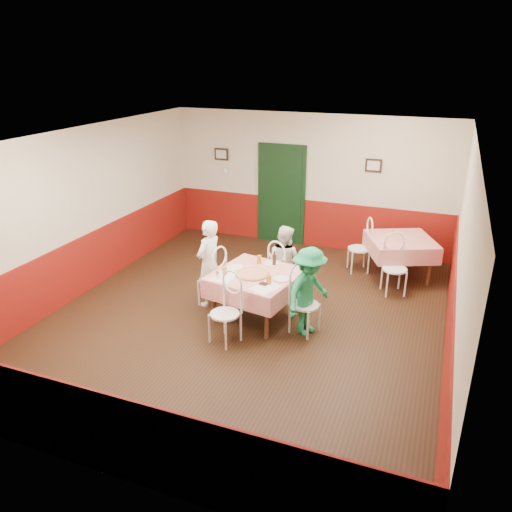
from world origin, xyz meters
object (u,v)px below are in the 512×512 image
(diner_far, at_px, (284,262))
(chair_second_a, at_px, (359,249))
(chair_near, at_px, (225,314))
(second_table, at_px, (399,258))
(glass_c, at_px, (259,259))
(wallet, at_px, (264,284))
(diner_right, at_px, (309,292))
(chair_left, at_px, (212,280))
(chair_right, at_px, (305,305))
(glass_a, at_px, (225,270))
(pizza, at_px, (252,274))
(beer_bottle, at_px, (274,259))
(glass_b, at_px, (269,280))
(main_table, at_px, (256,296))
(chair_second_b, at_px, (395,269))
(diner_left, at_px, (209,263))

(diner_far, bearing_deg, chair_second_a, -109.67)
(chair_near, bearing_deg, second_table, 75.88)
(glass_c, height_order, diner_far, diner_far)
(chair_near, bearing_deg, chair_second_a, 86.26)
(wallet, bearing_deg, diner_right, 24.74)
(chair_left, xyz_separation_m, glass_c, (0.74, 0.24, 0.38))
(chair_right, relative_size, glass_a, 7.21)
(second_table, bearing_deg, chair_second_a, 180.00)
(chair_right, distance_m, chair_near, 1.20)
(chair_near, height_order, pizza, chair_near)
(glass_c, height_order, beer_bottle, beer_bottle)
(glass_b, bearing_deg, main_table, 137.76)
(wallet, relative_size, diner_far, 0.09)
(main_table, height_order, glass_b, glass_b)
(diner_right, bearing_deg, beer_bottle, 72.69)
(main_table, bearing_deg, second_table, 51.76)
(chair_right, bearing_deg, diner_far, 49.67)
(chair_near, distance_m, diner_right, 1.26)
(glass_c, bearing_deg, chair_second_b, 32.54)
(diner_left, bearing_deg, main_table, 92.55)
(beer_bottle, bearing_deg, chair_right, -38.92)
(glass_b, relative_size, beer_bottle, 0.63)
(main_table, relative_size, wallet, 11.09)
(second_table, height_order, pizza, pizza)
(main_table, relative_size, second_table, 1.09)
(diner_left, bearing_deg, chair_second_b, 131.32)
(glass_b, xyz_separation_m, glass_c, (-0.41, 0.68, -0.00))
(beer_bottle, height_order, diner_left, diner_left)
(main_table, xyz_separation_m, beer_bottle, (0.16, 0.40, 0.49))
(wallet, bearing_deg, chair_left, 166.46)
(second_table, height_order, diner_right, diner_right)
(glass_a, bearing_deg, chair_near, -65.87)
(glass_b, distance_m, diner_far, 1.19)
(main_table, height_order, pizza, pizza)
(diner_far, bearing_deg, diner_right, 137.98)
(second_table, height_order, diner_far, diner_far)
(chair_left, relative_size, glass_a, 7.21)
(second_table, relative_size, chair_left, 1.24)
(glass_b, bearing_deg, chair_right, 14.10)
(pizza, bearing_deg, chair_left, 164.82)
(main_table, xyz_separation_m, glass_b, (0.31, -0.28, 0.45))
(main_table, height_order, chair_left, chair_left)
(glass_a, xyz_separation_m, beer_bottle, (0.60, 0.59, 0.05))
(chair_near, height_order, glass_a, chair_near)
(second_table, distance_m, pizza, 3.19)
(diner_left, bearing_deg, diner_right, 92.55)
(chair_second_a, xyz_separation_m, pizza, (-1.20, -2.49, 0.33))
(chair_second_b, bearing_deg, main_table, -163.05)
(second_table, height_order, glass_c, glass_c)
(pizza, bearing_deg, beer_bottle, 67.61)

